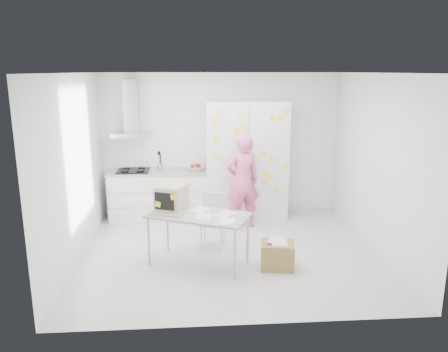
{
  "coord_description": "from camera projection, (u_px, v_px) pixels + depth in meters",
  "views": [
    {
      "loc": [
        -0.55,
        -6.27,
        2.73
      ],
      "look_at": [
        -0.04,
        0.64,
        1.06
      ],
      "focal_mm": 35.0,
      "sensor_mm": 36.0,
      "label": 1
    }
  ],
  "objects": [
    {
      "name": "cardboard_box",
      "position": [
        278.0,
        255.0,
        6.17
      ],
      "size": [
        0.52,
        0.45,
        0.41
      ],
      "rotation": [
        0.0,
        0.0,
        -0.18
      ],
      "color": "olive",
      "rests_on": "ground"
    },
    {
      "name": "tall_cabinet",
      "position": [
        246.0,
        160.0,
        8.15
      ],
      "size": [
        1.5,
        0.68,
        2.2
      ],
      "color": "silver",
      "rests_on": "ground"
    },
    {
      "name": "person",
      "position": [
        242.0,
        181.0,
        7.65
      ],
      "size": [
        0.69,
        0.54,
        1.68
      ],
      "primitive_type": "imported",
      "rotation": [
        0.0,
        0.0,
        3.38
      ],
      "color": "#E25895",
      "rests_on": "ground"
    },
    {
      "name": "chair",
      "position": [
        213.0,
        217.0,
        6.89
      ],
      "size": [
        0.46,
        0.46,
        0.85
      ],
      "rotation": [
        0.0,
        0.0,
        -0.21
      ],
      "color": "silver",
      "rests_on": "ground"
    },
    {
      "name": "desk",
      "position": [
        181.0,
        205.0,
        6.26
      ],
      "size": [
        1.57,
        1.22,
        1.12
      ],
      "rotation": [
        0.0,
        0.0,
        -0.42
      ],
      "color": "#93989C",
      "rests_on": "ground"
    },
    {
      "name": "floor",
      "position": [
        230.0,
        252.0,
        6.76
      ],
      "size": [
        4.5,
        4.0,
        0.02
      ],
      "primitive_type": "cube",
      "color": "silver",
      "rests_on": "ground"
    },
    {
      "name": "counter_run",
      "position": [
        159.0,
        194.0,
        8.21
      ],
      "size": [
        1.84,
        0.63,
        1.28
      ],
      "color": "white",
      "rests_on": "ground"
    },
    {
      "name": "walls",
      "position": [
        226.0,
        157.0,
        7.14
      ],
      "size": [
        4.52,
        4.01,
        2.7
      ],
      "color": "white",
      "rests_on": "ground"
    },
    {
      "name": "ceiling",
      "position": [
        230.0,
        73.0,
        6.12
      ],
      "size": [
        4.5,
        4.0,
        0.02
      ],
      "primitive_type": "cube",
      "color": "white",
      "rests_on": "walls"
    },
    {
      "name": "range_hood",
      "position": [
        131.0,
        114.0,
        7.96
      ],
      "size": [
        0.7,
        0.48,
        1.01
      ],
      "color": "silver",
      "rests_on": "walls"
    }
  ]
}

